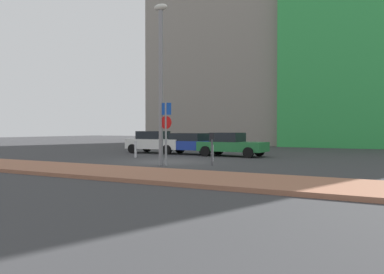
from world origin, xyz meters
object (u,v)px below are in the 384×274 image
at_px(parking_sign_post, 166,126).
at_px(parking_meter, 212,145).
at_px(street_lamp, 161,71).
at_px(parked_car_blue, 191,143).
at_px(traffic_bollard_near, 212,153).
at_px(parked_car_green, 231,144).
at_px(traffic_bollard_mid, 135,149).
at_px(parked_car_white, 156,142).

distance_m(parking_sign_post, parking_meter, 2.29).
distance_m(parking_meter, street_lamp, 4.14).
height_order(parked_car_blue, street_lamp, street_lamp).
distance_m(street_lamp, traffic_bollard_near, 5.21).
height_order(parked_car_green, street_lamp, street_lamp).
relative_size(traffic_bollard_near, traffic_bollard_mid, 0.88).
bearing_deg(traffic_bollard_mid, parked_car_blue, 69.36).
relative_size(parked_car_blue, traffic_bollard_mid, 4.65).
xyz_separation_m(parked_car_white, parked_car_blue, (2.79, 0.02, -0.04)).
bearing_deg(parked_car_white, traffic_bollard_mid, -72.60).
xyz_separation_m(parked_car_white, traffic_bollard_mid, (1.26, -4.03, -0.30)).
height_order(parked_car_green, traffic_bollard_mid, parked_car_green).
bearing_deg(parking_sign_post, parked_car_white, 126.71).
height_order(parking_sign_post, traffic_bollard_near, parking_sign_post).
relative_size(parked_car_blue, parking_sign_post, 1.55).
bearing_deg(parked_car_blue, parking_meter, -54.38).
bearing_deg(street_lamp, parked_car_green, 85.93).
relative_size(parked_car_blue, parked_car_green, 1.07).
relative_size(street_lamp, traffic_bollard_near, 8.70).
bearing_deg(traffic_bollard_mid, traffic_bollard_near, -3.25).
xyz_separation_m(parking_sign_post, traffic_bollard_mid, (-4.40, 3.56, -1.36)).
distance_m(parked_car_blue, parking_sign_post, 8.21).
bearing_deg(parked_car_white, parked_car_blue, 0.37).
relative_size(parked_car_green, street_lamp, 0.57).
height_order(parking_meter, traffic_bollard_near, parking_meter).
xyz_separation_m(parked_car_green, traffic_bollard_near, (0.59, -3.97, -0.31)).
bearing_deg(parked_car_white, parked_car_green, -3.51).
relative_size(street_lamp, traffic_bollard_mid, 7.66).
bearing_deg(traffic_bollard_near, street_lamp, -108.83).
bearing_deg(parked_car_blue, parking_sign_post, -69.32).
bearing_deg(parking_meter, traffic_bollard_near, 115.16).
height_order(parking_sign_post, parking_meter, parking_sign_post).
height_order(parking_sign_post, street_lamp, street_lamp).
bearing_deg(street_lamp, parking_meter, 23.43).
xyz_separation_m(parked_car_green, parking_meter, (1.67, -6.26, 0.23)).
bearing_deg(parked_car_white, street_lamp, -54.64).
bearing_deg(parked_car_blue, parked_car_green, -6.99).
relative_size(parked_car_white, traffic_bollard_near, 4.85).
distance_m(parked_car_blue, street_lamp, 8.79).
relative_size(parked_car_blue, street_lamp, 0.61).
xyz_separation_m(parked_car_green, street_lamp, (-0.51, -7.20, 3.62)).
bearing_deg(parked_car_green, parked_car_blue, 173.01).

